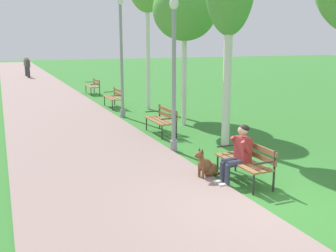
# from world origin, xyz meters

# --- Properties ---
(ground_plane) EXTENTS (120.00, 120.00, 0.00)m
(ground_plane) POSITION_xyz_m (0.00, 0.00, 0.00)
(ground_plane) COLOR #33752D
(paved_path) EXTENTS (4.14, 60.00, 0.04)m
(paved_path) POSITION_xyz_m (-2.25, 24.00, 0.02)
(paved_path) COLOR gray
(paved_path) RESTS_ON ground
(park_bench_near) EXTENTS (0.55, 1.50, 0.85)m
(park_bench_near) POSITION_xyz_m (0.34, 1.27, 0.51)
(park_bench_near) COLOR olive
(park_bench_near) RESTS_ON ground
(park_bench_mid) EXTENTS (0.55, 1.50, 0.85)m
(park_bench_mid) POSITION_xyz_m (0.38, 6.06, 0.51)
(park_bench_mid) COLOR olive
(park_bench_mid) RESTS_ON ground
(park_bench_far) EXTENTS (0.55, 1.50, 0.85)m
(park_bench_far) POSITION_xyz_m (0.35, 11.67, 0.51)
(park_bench_far) COLOR olive
(park_bench_far) RESTS_ON ground
(park_bench_furthest) EXTENTS (0.55, 1.50, 0.85)m
(park_bench_furthest) POSITION_xyz_m (0.48, 16.56, 0.51)
(park_bench_furthest) COLOR olive
(park_bench_furthest) RESTS_ON ground
(person_seated_on_near_bench) EXTENTS (0.74, 0.49, 1.25)m
(person_seated_on_near_bench) POSITION_xyz_m (0.14, 1.29, 0.68)
(person_seated_on_near_bench) COLOR #33384C
(person_seated_on_near_bench) RESTS_ON ground
(dog_brown) EXTENTS (0.82, 0.39, 0.71)m
(dog_brown) POSITION_xyz_m (-0.30, 1.83, 0.26)
(dog_brown) COLOR brown
(dog_brown) RESTS_ON ground
(lamp_post_near) EXTENTS (0.24, 0.24, 4.03)m
(lamp_post_near) POSITION_xyz_m (-0.11, 4.07, 2.09)
(lamp_post_near) COLOR gray
(lamp_post_near) RESTS_ON ground
(lamp_post_mid) EXTENTS (0.24, 0.24, 4.58)m
(lamp_post_mid) POSITION_xyz_m (0.04, 9.37, 2.37)
(lamp_post_mid) COLOR gray
(lamp_post_mid) RESTS_ON ground
(birch_tree_third) EXTENTS (2.18, 2.19, 4.99)m
(birch_tree_third) POSITION_xyz_m (1.62, 7.08, 3.95)
(birch_tree_third) COLOR silver
(birch_tree_third) RESTS_ON ground
(pedestrian_distant) EXTENTS (0.32, 0.22, 1.65)m
(pedestrian_distant) POSITION_xyz_m (-2.24, 29.95, 0.84)
(pedestrian_distant) COLOR #383842
(pedestrian_distant) RESTS_ON ground
(pedestrian_further_distant) EXTENTS (0.32, 0.22, 1.65)m
(pedestrian_further_distant) POSITION_xyz_m (-2.18, 28.26, 0.84)
(pedestrian_further_distant) COLOR #383842
(pedestrian_further_distant) RESTS_ON ground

